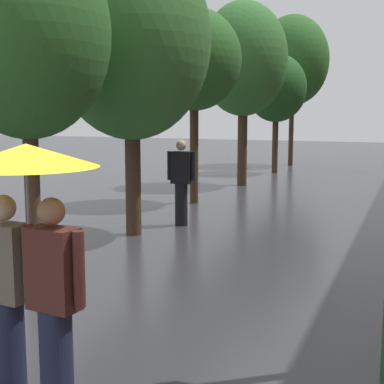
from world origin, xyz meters
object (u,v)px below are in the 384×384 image
Objects in this scene: street_tree_0 at (26,34)px; street_tree_5 at (293,61)px; street_tree_1 at (131,41)px; street_tree_3 at (243,59)px; street_tree_4 at (276,89)px; couple_under_umbrella at (28,235)px; pedestrian_walking_midground at (181,182)px; street_tree_2 at (194,60)px.

street_tree_0 is 0.78× the size of street_tree_5.
street_tree_1 is at bearing -89.75° from street_tree_5.
street_tree_0 is at bearing -89.78° from street_tree_3.
street_tree_1 is at bearing -89.96° from street_tree_4.
street_tree_3 is 2.67× the size of couple_under_umbrella.
street_tree_3 is at bearing -91.81° from street_tree_4.
street_tree_5 is at bearing 89.47° from street_tree_3.
street_tree_1 is 14.67m from street_tree_5.
pedestrian_walking_midground is at bearing 66.17° from street_tree_1.
couple_under_umbrella is at bearing -75.94° from street_tree_2.
street_tree_3 is (-0.13, 7.64, 0.26)m from street_tree_1.
street_tree_1 is at bearing 110.11° from couple_under_umbrella.
street_tree_4 reaches higher than couple_under_umbrella.
street_tree_3 is (0.15, 3.75, 0.31)m from street_tree_2.
street_tree_2 is at bearing -91.16° from street_tree_5.
street_tree_2 is 2.76× the size of pedestrian_walking_midground.
street_tree_5 is (-0.07, 14.65, 0.76)m from street_tree_1.
street_tree_1 is at bearing -89.03° from street_tree_3.
street_tree_5 is at bearing 88.84° from street_tree_2.
street_tree_0 is at bearing -91.74° from street_tree_1.
street_tree_2 is at bearing 94.16° from street_tree_1.
street_tree_1 is 1.13× the size of street_tree_2.
pedestrian_walking_midground is at bearing -87.58° from street_tree_5.
street_tree_4 is at bearing 87.92° from street_tree_2.
street_tree_5 reaches higher than couple_under_umbrella.
couple_under_umbrella is (2.19, -5.99, -2.21)m from street_tree_1.
street_tree_3 is 7.02m from street_tree_5.
street_tree_2 is 3.91m from pedestrian_walking_midground.
street_tree_5 is at bearing 89.92° from street_tree_0.
street_tree_0 is at bearing -90.32° from street_tree_4.
street_tree_1 is 0.87× the size of street_tree_5.
street_tree_3 is 3.95m from street_tree_4.
pedestrian_walking_midground is at bearing -84.40° from street_tree_3.
street_tree_3 is 3.22× the size of pedestrian_walking_midground.
street_tree_3 is 7.17m from pedestrian_walking_midground.
street_tree_0 is 0.86× the size of street_tree_3.
street_tree_3 reaches higher than couple_under_umbrella.
street_tree_1 reaches higher than street_tree_0.
street_tree_1 is 1.24× the size of street_tree_4.
street_tree_0 is 14.44m from street_tree_4.
street_tree_4 is at bearing 92.84° from pedestrian_walking_midground.
street_tree_5 is at bearing 91.06° from street_tree_4.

